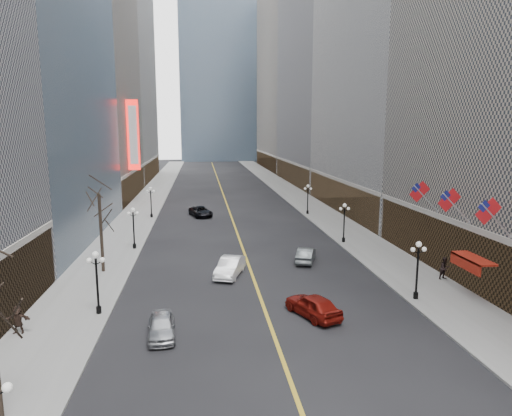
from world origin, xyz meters
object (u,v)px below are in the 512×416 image
object	(u,v)px
streetlamp_east_2	(344,219)
car_sb_far	(306,255)
streetlamp_east_1	(418,264)
streetlamp_east_3	(308,196)
car_nb_near	(162,326)
streetlamp_west_2	(133,224)
car_nb_far	(201,211)
car_nb_mid	(230,267)
car_sb_mid	(313,305)
streetlamp_west_1	(97,276)
streetlamp_west_3	(151,199)

from	to	relation	value
streetlamp_east_2	car_sb_far	bearing A→B (deg)	-131.29
streetlamp_east_2	streetlamp_east_1	bearing A→B (deg)	-90.00
streetlamp_east_3	car_nb_near	world-z (taller)	streetlamp_east_3
streetlamp_east_2	streetlamp_west_2	bearing A→B (deg)	180.00
car_nb_far	streetlamp_east_2	bearing A→B (deg)	-65.81
car_nb_mid	car_sb_far	world-z (taller)	car_nb_mid
car_sb_far	streetlamp_east_2	bearing A→B (deg)	-111.54
car_nb_far	car_sb_mid	size ratio (longest dim) A/B	1.13
streetlamp_east_1	car_nb_near	distance (m)	19.43
car_sb_mid	car_sb_far	xyz separation A→B (m)	(2.55, 13.12, -0.08)
streetlamp_east_2	streetlamp_east_3	world-z (taller)	same
car_nb_far	streetlamp_east_3	bearing A→B (deg)	-19.20
car_sb_mid	car_sb_far	bearing A→B (deg)	-125.00
streetlamp_east_2	streetlamp_east_3	xyz separation A→B (m)	(0.00, 18.00, 0.00)
streetlamp_east_1	streetlamp_east_3	xyz separation A→B (m)	(0.00, 36.00, 0.00)
streetlamp_east_2	streetlamp_west_1	world-z (taller)	same
car_nb_near	car_nb_mid	bearing A→B (deg)	62.25
streetlamp_east_2	car_nb_near	size ratio (longest dim) A/B	1.08
streetlamp_west_3	car_sb_far	world-z (taller)	streetlamp_west_3
car_sb_mid	car_sb_far	size ratio (longest dim) A/B	1.08
streetlamp_west_3	streetlamp_west_2	bearing A→B (deg)	-90.00
streetlamp_west_1	streetlamp_west_3	world-z (taller)	same
streetlamp_west_2	car_sb_mid	xyz separation A→B (m)	(15.00, -20.01, -2.08)
streetlamp_east_2	streetlamp_west_3	bearing A→B (deg)	142.67
car_nb_far	car_sb_mid	world-z (taller)	car_sb_mid
streetlamp_east_1	car_sb_far	distance (m)	12.84
streetlamp_east_1	car_sb_mid	size ratio (longest dim) A/B	0.94
car_sb_mid	streetlamp_west_3	bearing A→B (deg)	-92.44
streetlamp_west_3	car_nb_mid	world-z (taller)	streetlamp_west_3
streetlamp_west_2	car_nb_far	size ratio (longest dim) A/B	0.83
streetlamp_west_1	car_nb_mid	distance (m)	12.66
streetlamp_west_1	car_nb_near	bearing A→B (deg)	-40.02
streetlamp_west_1	car_nb_mid	xyz separation A→B (m)	(9.80, 7.74, -2.07)
streetlamp_west_2	streetlamp_west_3	world-z (taller)	same
streetlamp_east_2	streetlamp_west_2	distance (m)	23.60
car_sb_mid	car_nb_far	bearing A→B (deg)	-102.60
streetlamp_west_3	car_sb_mid	bearing A→B (deg)	-68.46
streetlamp_west_3	car_nb_far	distance (m)	7.57
streetlamp_west_3	car_nb_mid	bearing A→B (deg)	-70.87
car_sb_far	streetlamp_east_3	bearing A→B (deg)	-83.90
streetlamp_east_1	streetlamp_east_2	size ratio (longest dim) A/B	1.00
car_nb_near	streetlamp_west_1	bearing A→B (deg)	135.80
streetlamp_east_2	car_nb_near	distance (m)	29.05
streetlamp_east_3	car_sb_far	world-z (taller)	streetlamp_east_3
car_nb_mid	car_sb_mid	world-z (taller)	car_nb_mid
streetlamp_east_1	car_nb_mid	bearing A→B (deg)	150.72
streetlamp_west_3	car_nb_mid	size ratio (longest dim) A/B	0.89
car_nb_mid	streetlamp_east_1	bearing A→B (deg)	-10.81
streetlamp_west_3	streetlamp_east_1	bearing A→B (deg)	-56.75
streetlamp_west_3	car_nb_far	bearing A→B (deg)	4.52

